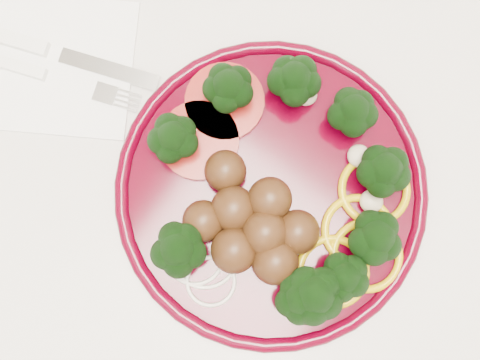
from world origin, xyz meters
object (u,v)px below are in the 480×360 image
Objects in this scene: napkin at (61,65)px; fork at (31,71)px; knife at (42,49)px; plate at (277,197)px.

napkin is 0.03m from fork.
knife reaches higher than fork.
plate is 0.26m from napkin.
napkin is 0.88× the size of fork.
plate reaches higher than fork.
napkin is 0.78× the size of knife.
knife is (-0.02, 0.00, 0.01)m from napkin.
napkin is at bearing 33.31° from fork.
plate is at bearing 4.59° from napkin.
knife is at bearing 177.19° from napkin.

